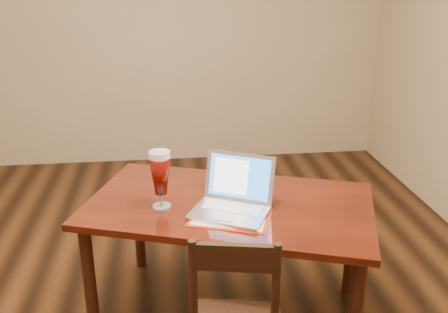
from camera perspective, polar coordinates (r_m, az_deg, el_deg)
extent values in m
cube|color=tan|center=(4.81, -8.90, 14.89)|extent=(4.50, 0.01, 2.70)
cube|color=#4B150A|center=(2.60, 0.63, -5.61)|extent=(1.64, 1.25, 0.04)
cylinder|color=black|center=(2.70, -15.09, -13.70)|extent=(0.06, 0.06, 0.65)
cylinder|color=black|center=(3.22, -9.72, -7.28)|extent=(0.06, 0.06, 0.65)
cylinder|color=black|center=(3.02, 14.38, -9.66)|extent=(0.06, 0.06, 0.65)
cube|color=#A51F0F|center=(2.44, 0.72, -6.94)|extent=(0.45, 0.38, 0.00)
cube|color=silver|center=(2.44, 0.72, -6.90)|extent=(0.40, 0.34, 0.00)
cube|color=silver|center=(2.45, 0.57, -6.50)|extent=(0.43, 0.39, 0.02)
cube|color=silver|center=(2.49, 0.96, -5.82)|extent=(0.31, 0.23, 0.00)
cube|color=#B5B5B9|center=(2.39, 0.00, -7.02)|extent=(0.11, 0.10, 0.00)
cube|color=silver|center=(2.53, 1.78, -2.38)|extent=(0.35, 0.23, 0.24)
cube|color=blue|center=(2.53, 1.74, -2.39)|extent=(0.31, 0.19, 0.20)
cube|color=white|center=(2.54, 0.81, -2.26)|extent=(0.18, 0.12, 0.17)
cylinder|color=silver|center=(2.56, -7.12, -5.67)|extent=(0.09, 0.09, 0.01)
cylinder|color=silver|center=(2.54, -7.16, -4.89)|extent=(0.02, 0.02, 0.07)
cylinder|color=white|center=(2.45, -7.40, 0.10)|extent=(0.11, 0.11, 0.02)
cylinder|color=silver|center=(2.44, -7.42, 0.45)|extent=(0.11, 0.11, 0.01)
cylinder|color=silver|center=(2.85, 0.28, -2.28)|extent=(0.06, 0.06, 0.04)
cylinder|color=silver|center=(2.82, 2.98, -2.62)|extent=(0.06, 0.06, 0.04)
cylinder|color=black|center=(1.96, -3.51, -15.76)|extent=(0.03, 0.03, 0.49)
cylinder|color=black|center=(1.95, 5.89, -16.11)|extent=(0.03, 0.03, 0.49)
cube|color=black|center=(1.84, 1.21, -11.46)|extent=(0.31, 0.09, 0.11)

